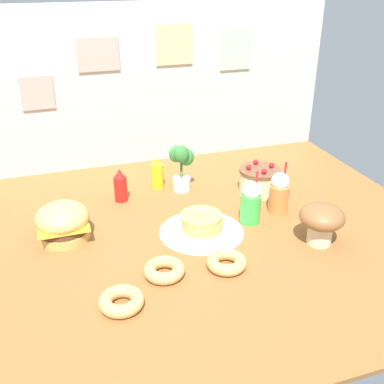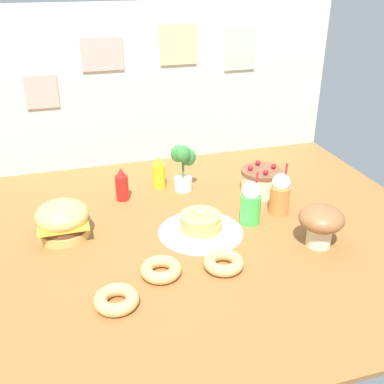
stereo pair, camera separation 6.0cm
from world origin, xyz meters
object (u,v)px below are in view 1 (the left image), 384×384
object	(u,v)px
burger	(63,222)
pancake_stack	(202,224)
donut_pink_glaze	(121,301)
donut_vanilla	(226,262)
mushroom_stool	(322,220)
ketchup_bottle	(120,186)
cream_soda_cup	(251,202)
donut_chocolate	(164,270)
potted_plant	(182,165)
orange_float_cup	(279,193)
layer_cake	(259,180)
mustard_bottle	(157,173)

from	to	relation	value
burger	pancake_stack	world-z (taller)	burger
donut_pink_glaze	donut_vanilla	distance (m)	0.49
donut_pink_glaze	mushroom_stool	size ratio (longest dim) A/B	0.85
burger	mushroom_stool	xyz separation A→B (m)	(1.13, -0.42, 0.04)
ketchup_bottle	donut_pink_glaze	bearing A→B (deg)	-100.37
pancake_stack	ketchup_bottle	xyz separation A→B (m)	(-0.31, 0.46, 0.04)
pancake_stack	mushroom_stool	xyz separation A→B (m)	(0.49, -0.26, 0.08)
burger	cream_soda_cup	world-z (taller)	cream_soda_cup
donut_chocolate	donut_vanilla	distance (m)	0.27
donut_vanilla	mushroom_stool	bearing A→B (deg)	5.15
donut_pink_glaze	potted_plant	world-z (taller)	potted_plant
mushroom_stool	orange_float_cup	bearing A→B (deg)	96.88
donut_vanilla	potted_plant	distance (m)	0.79
layer_cake	pancake_stack	bearing A→B (deg)	-145.34
pancake_stack	donut_chocolate	size ratio (longest dim) A/B	1.83
potted_plant	mushroom_stool	size ratio (longest dim) A/B	1.39
ketchup_bottle	mustard_bottle	distance (m)	0.25
mustard_bottle	mushroom_stool	world-z (taller)	mushroom_stool
pancake_stack	layer_cake	world-z (taller)	layer_cake
burger	layer_cake	distance (m)	1.11
mustard_bottle	pancake_stack	bearing A→B (deg)	-81.93
burger	orange_float_cup	xyz separation A→B (m)	(1.09, -0.09, 0.02)
donut_vanilla	donut_chocolate	bearing A→B (deg)	173.80
pancake_stack	donut_pink_glaze	bearing A→B (deg)	-138.64
burger	donut_chocolate	xyz separation A→B (m)	(0.37, -0.44, -0.06)
donut_vanilla	layer_cake	bearing A→B (deg)	53.86
mustard_bottle	donut_vanilla	size ratio (longest dim) A/B	1.08
cream_soda_cup	donut_vanilla	world-z (taller)	cream_soda_cup
burger	mushroom_stool	size ratio (longest dim) A/B	1.21
donut_pink_glaze	potted_plant	bearing A→B (deg)	59.98
mustard_bottle	donut_chocolate	xyz separation A→B (m)	(-0.19, -0.83, -0.06)
potted_plant	orange_float_cup	bearing A→B (deg)	-45.33
cream_soda_cup	orange_float_cup	world-z (taller)	same
layer_cake	orange_float_cup	size ratio (longest dim) A/B	0.83
mushroom_stool	potted_plant	bearing A→B (deg)	120.96
potted_plant	donut_vanilla	bearing A→B (deg)	-92.97
burger	donut_pink_glaze	world-z (taller)	burger
pancake_stack	mustard_bottle	bearing A→B (deg)	98.07
pancake_stack	donut_vanilla	distance (m)	0.31
burger	donut_pink_glaze	size ratio (longest dim) A/B	1.43
potted_plant	ketchup_bottle	bearing A→B (deg)	-176.54
potted_plant	layer_cake	bearing A→B (deg)	-21.26
layer_cake	potted_plant	bearing A→B (deg)	158.74
ketchup_bottle	donut_vanilla	xyz separation A→B (m)	(0.32, -0.76, -0.06)
orange_float_cup	donut_vanilla	distance (m)	0.59
layer_cake	donut_vanilla	distance (m)	0.77
layer_cake	donut_vanilla	xyz separation A→B (m)	(-0.45, -0.62, -0.04)
donut_vanilla	ketchup_bottle	bearing A→B (deg)	112.51
potted_plant	mushroom_stool	distance (m)	0.86
mustard_bottle	mushroom_stool	distance (m)	1.00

